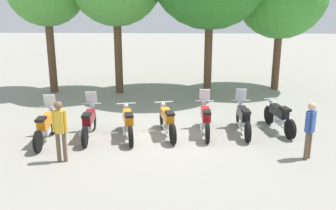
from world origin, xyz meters
name	(u,v)px	position (x,y,z in m)	size (l,w,h in m)	color
ground_plane	(167,136)	(0.00, 0.00, 0.00)	(80.00, 80.00, 0.00)	gray
motorcycle_0	(46,126)	(-3.71, -0.65, 0.52)	(0.62, 2.19, 1.37)	black
motorcycle_1	(89,122)	(-2.48, -0.21, 0.52)	(0.62, 2.19, 1.37)	black
motorcycle_2	(128,122)	(-1.24, -0.16, 0.50)	(0.74, 2.15, 0.99)	black
motorcycle_3	(167,120)	(-0.01, 0.07, 0.50)	(0.76, 2.15, 0.99)	black
motorcycle_4	(206,119)	(1.23, 0.27, 0.52)	(0.62, 2.19, 1.37)	black
motorcycle_5	(243,118)	(2.47, 0.37, 0.52)	(0.62, 2.19, 1.37)	black
motorcycle_6	(279,116)	(3.70, 0.67, 0.50)	(0.70, 2.16, 0.99)	black
person_0	(60,127)	(-2.77, -2.09, 0.99)	(0.40, 0.24, 1.70)	brown
person_1	(310,127)	(3.91, -1.67, 0.94)	(0.33, 0.35, 1.61)	brown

